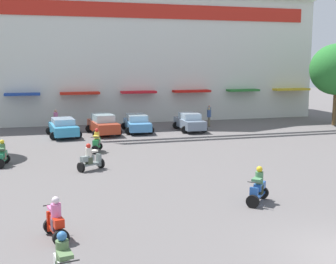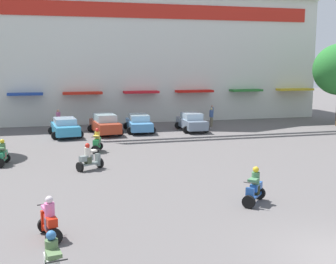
{
  "view_description": "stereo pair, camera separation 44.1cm",
  "coord_description": "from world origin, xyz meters",
  "px_view_note": "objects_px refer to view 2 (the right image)",
  "views": [
    {
      "loc": [
        -8.52,
        -10.11,
        5.61
      ],
      "look_at": [
        -1.32,
        15.41,
        1.41
      ],
      "focal_mm": 46.98,
      "sensor_mm": 36.0,
      "label": 1
    },
    {
      "loc": [
        -8.09,
        -10.22,
        5.61
      ],
      "look_at": [
        -1.32,
        15.41,
        1.41
      ],
      "focal_mm": 46.98,
      "sensor_mm": 36.0,
      "label": 2
    }
  ],
  "objects_px": {
    "parked_car_2": "(139,123)",
    "scooter_rider_4": "(49,221)",
    "parked_car_0": "(65,127)",
    "parked_car_3": "(192,122)",
    "parked_car_1": "(105,124)",
    "scooter_rider_6": "(89,159)",
    "scooter_rider_3": "(97,142)",
    "pedestrian_3": "(58,118)",
    "scooter_rider_2": "(255,189)",
    "pedestrian_1": "(212,113)",
    "scooter_rider_5": "(2,155)",
    "pedestrian_2": "(211,116)"
  },
  "relations": [
    {
      "from": "scooter_rider_2",
      "to": "pedestrian_1",
      "type": "distance_m",
      "value": 24.29
    },
    {
      "from": "scooter_rider_4",
      "to": "scooter_rider_5",
      "type": "bearing_deg",
      "value": 102.67
    },
    {
      "from": "scooter_rider_2",
      "to": "pedestrian_2",
      "type": "bearing_deg",
      "value": 74.25
    },
    {
      "from": "parked_car_3",
      "to": "pedestrian_3",
      "type": "distance_m",
      "value": 11.22
    },
    {
      "from": "pedestrian_2",
      "to": "scooter_rider_6",
      "type": "bearing_deg",
      "value": -131.5
    },
    {
      "from": "scooter_rider_5",
      "to": "scooter_rider_6",
      "type": "distance_m",
      "value": 5.08
    },
    {
      "from": "parked_car_0",
      "to": "pedestrian_2",
      "type": "bearing_deg",
      "value": 9.02
    },
    {
      "from": "scooter_rider_3",
      "to": "scooter_rider_6",
      "type": "xyz_separation_m",
      "value": [
        -0.87,
        -4.66,
        -0.03
      ]
    },
    {
      "from": "scooter_rider_4",
      "to": "pedestrian_3",
      "type": "distance_m",
      "value": 23.92
    },
    {
      "from": "parked_car_0",
      "to": "parked_car_3",
      "type": "height_order",
      "value": "parked_car_3"
    },
    {
      "from": "parked_car_0",
      "to": "scooter_rider_2",
      "type": "distance_m",
      "value": 19.85
    },
    {
      "from": "parked_car_1",
      "to": "scooter_rider_2",
      "type": "height_order",
      "value": "parked_car_1"
    },
    {
      "from": "parked_car_2",
      "to": "pedestrian_3",
      "type": "height_order",
      "value": "pedestrian_3"
    },
    {
      "from": "parked_car_3",
      "to": "scooter_rider_6",
      "type": "distance_m",
      "value": 14.75
    },
    {
      "from": "scooter_rider_2",
      "to": "scooter_rider_3",
      "type": "bearing_deg",
      "value": 112.83
    },
    {
      "from": "parked_car_2",
      "to": "scooter_rider_4",
      "type": "height_order",
      "value": "scooter_rider_4"
    },
    {
      "from": "pedestrian_2",
      "to": "scooter_rider_4",
      "type": "bearing_deg",
      "value": -121.74
    },
    {
      "from": "parked_car_0",
      "to": "pedestrian_1",
      "type": "distance_m",
      "value": 14.47
    },
    {
      "from": "parked_car_0",
      "to": "scooter_rider_4",
      "type": "height_order",
      "value": "scooter_rider_4"
    },
    {
      "from": "parked_car_1",
      "to": "scooter_rider_6",
      "type": "bearing_deg",
      "value": -100.67
    },
    {
      "from": "scooter_rider_6",
      "to": "scooter_rider_3",
      "type": "bearing_deg",
      "value": 79.44
    },
    {
      "from": "parked_car_0",
      "to": "parked_car_1",
      "type": "bearing_deg",
      "value": 5.61
    },
    {
      "from": "parked_car_3",
      "to": "pedestrian_3",
      "type": "relative_size",
      "value": 2.42
    },
    {
      "from": "scooter_rider_2",
      "to": "scooter_rider_4",
      "type": "bearing_deg",
      "value": -168.56
    },
    {
      "from": "scooter_rider_5",
      "to": "scooter_rider_3",
      "type": "bearing_deg",
      "value": 23.68
    },
    {
      "from": "scooter_rider_5",
      "to": "parked_car_1",
      "type": "bearing_deg",
      "value": 54.11
    },
    {
      "from": "scooter_rider_3",
      "to": "scooter_rider_6",
      "type": "distance_m",
      "value": 4.74
    },
    {
      "from": "pedestrian_1",
      "to": "pedestrian_2",
      "type": "bearing_deg",
      "value": -111.5
    },
    {
      "from": "scooter_rider_6",
      "to": "pedestrian_3",
      "type": "bearing_deg",
      "value": 95.1
    },
    {
      "from": "scooter_rider_3",
      "to": "pedestrian_2",
      "type": "relative_size",
      "value": 0.89
    },
    {
      "from": "scooter_rider_2",
      "to": "scooter_rider_3",
      "type": "height_order",
      "value": "scooter_rider_3"
    },
    {
      "from": "parked_car_0",
      "to": "scooter_rider_4",
      "type": "xyz_separation_m",
      "value": [
        -1.11,
        -20.24,
        -0.12
      ]
    },
    {
      "from": "scooter_rider_3",
      "to": "scooter_rider_4",
      "type": "xyz_separation_m",
      "value": [
        -2.88,
        -13.63,
        -0.03
      ]
    },
    {
      "from": "parked_car_2",
      "to": "pedestrian_1",
      "type": "relative_size",
      "value": 2.81
    },
    {
      "from": "parked_car_3",
      "to": "parked_car_2",
      "type": "bearing_deg",
      "value": 171.64
    },
    {
      "from": "scooter_rider_2",
      "to": "pedestrian_3",
      "type": "xyz_separation_m",
      "value": [
        -7.26,
        22.3,
        0.37
      ]
    },
    {
      "from": "scooter_rider_4",
      "to": "scooter_rider_5",
      "type": "height_order",
      "value": "scooter_rider_4"
    },
    {
      "from": "parked_car_0",
      "to": "pedestrian_3",
      "type": "relative_size",
      "value": 2.59
    },
    {
      "from": "scooter_rider_2",
      "to": "parked_car_0",
      "type": "bearing_deg",
      "value": 110.14
    },
    {
      "from": "scooter_rider_5",
      "to": "pedestrian_2",
      "type": "distance_m",
      "value": 19.66
    },
    {
      "from": "parked_car_0",
      "to": "scooter_rider_6",
      "type": "relative_size",
      "value": 2.96
    },
    {
      "from": "parked_car_1",
      "to": "pedestrian_1",
      "type": "distance_m",
      "value": 11.48
    },
    {
      "from": "scooter_rider_5",
      "to": "pedestrian_3",
      "type": "xyz_separation_m",
      "value": [
        3.21,
        12.65,
        0.39
      ]
    },
    {
      "from": "scooter_rider_2",
      "to": "scooter_rider_6",
      "type": "relative_size",
      "value": 1.0
    },
    {
      "from": "parked_car_3",
      "to": "scooter_rider_2",
      "type": "distance_m",
      "value": 19.1
    },
    {
      "from": "parked_car_2",
      "to": "scooter_rider_2",
      "type": "distance_m",
      "value": 19.45
    },
    {
      "from": "scooter_rider_3",
      "to": "pedestrian_2",
      "type": "xyz_separation_m",
      "value": [
        10.88,
        8.62,
        0.34
      ]
    },
    {
      "from": "parked_car_1",
      "to": "scooter_rider_6",
      "type": "height_order",
      "value": "parked_car_1"
    },
    {
      "from": "parked_car_0",
      "to": "scooter_rider_6",
      "type": "bearing_deg",
      "value": -85.41
    },
    {
      "from": "parked_car_3",
      "to": "scooter_rider_4",
      "type": "relative_size",
      "value": 2.85
    }
  ]
}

